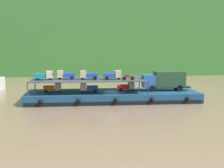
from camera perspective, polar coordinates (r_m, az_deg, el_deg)
The scene contains 13 objects.
ground_plane at distance 47.49m, azimuth 0.14°, elevation -3.23°, with size 400.00×400.00×0.00m, color #7F664C.
hillside_far_bank at distance 103.68m, azimuth -3.25°, elevation 11.98°, with size 148.12×36.43×30.85m.
cargo_barge at distance 47.34m, azimuth 0.14°, elevation -2.35°, with size 26.94×8.39×1.50m.
covered_lorry at distance 48.85m, azimuth 10.06°, elevation 0.73°, with size 7.88×2.36×3.10m.
cargo_rack at distance 46.75m, azimuth -4.50°, elevation 0.84°, with size 17.74×7.07×2.00m.
mini_truck_lower_stern at distance 47.51m, azimuth -11.32°, elevation -0.69°, with size 2.78×1.27×1.38m.
mini_truck_lower_aft at distance 46.58m, azimuth -4.49°, elevation -0.73°, with size 2.75×1.21×1.38m.
mini_truck_lower_mid at distance 47.92m, azimuth 2.71°, elevation -0.50°, with size 2.75×1.22×1.38m.
mini_truck_upper_stern at distance 46.69m, azimuth -12.92°, elevation 1.60°, with size 2.74×1.20×1.38m.
mini_truck_upper_mid at distance 47.09m, azimuth -8.87°, elevation 1.74°, with size 2.74×1.20×1.38m.
mini_truck_upper_fore at distance 46.39m, azimuth -4.49°, elevation 1.73°, with size 2.77×1.26×1.38m.
mini_truck_upper_bow at distance 46.36m, azimuth 0.14°, elevation 1.74°, with size 2.74×1.20×1.38m.
motorcycle_upper_port at distance 45.13m, azimuth 3.12°, elevation 1.26°, with size 1.90×0.55×0.87m.
Camera 1 is at (-4.95, -46.46, 8.50)m, focal length 47.69 mm.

